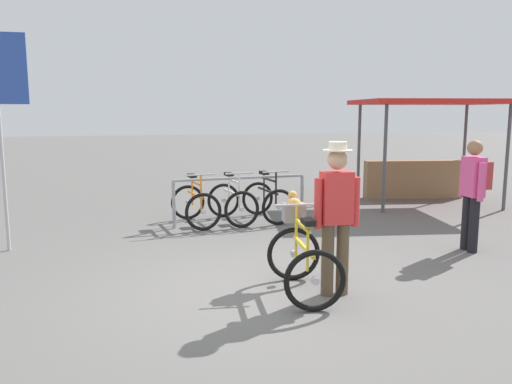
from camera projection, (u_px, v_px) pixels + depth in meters
The scene contains 10 objects.
ground_plane at pixel (253, 290), 5.96m from camera, with size 80.00×80.00×0.00m, color #605E5B.
bike_rack_rail at pixel (240, 189), 9.41m from camera, with size 2.50×0.27×0.88m.
racked_bike_orange at pixel (195, 205), 9.36m from camera, with size 0.83×1.20×0.98m.
racked_bike_white at pixel (232, 203), 9.58m from camera, with size 0.82×1.20×0.98m.
racked_bike_black at pixel (268, 201), 9.80m from camera, with size 0.81×1.17×0.97m.
featured_bicycle at pixel (301, 250), 5.88m from camera, with size 0.76×1.23×1.09m.
person_with_featured_bike at pixel (336, 212), 5.69m from camera, with size 0.53×0.32×1.72m.
pedestrian_with_backpack at pixel (474, 188), 7.52m from camera, with size 0.34×0.53×1.64m.
market_stall at pixel (422, 140), 11.68m from camera, with size 3.40×2.72×2.30m.
banner_flag at pixel (8, 98), 7.35m from camera, with size 0.45×0.05×3.20m.
Camera 1 is at (-1.31, -5.56, 2.05)m, focal length 36.18 mm.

